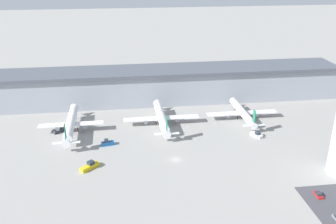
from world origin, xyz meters
The scene contains 10 objects.
ground_plane centered at (0.00, 0.00, 0.00)m, with size 1000.00×1000.00×0.00m, color gray.
terminal_building centered at (0.00, 70.00, 9.80)m, with size 212.64×25.00×19.40m.
airplane_gate_alpha centered at (-46.12, 32.29, 4.60)m, with size 30.89×42.98×13.55m.
airplane_gate_bravo centered at (-1.83, 35.44, 3.99)m, with size 38.14×40.49×12.79m.
airplane_gate_charlie centered at (40.87, 37.11, 3.77)m, with size 37.08×35.17×11.79m.
service_truck_catering centered at (41.36, 16.51, 0.86)m, with size 5.03×6.62×2.49m.
service_truck_fuel centered at (-28.56, 16.92, 1.03)m, with size 6.06×3.25×2.95m.
service_truck_baggage centered at (-51.81, 33.98, 1.08)m, with size 7.21×6.49×3.09m.
service_truck_water centered at (-35.37, -2.52, 1.04)m, with size 7.72×7.32×2.99m.
car_blue_compact centered at (46.49, -32.30, 0.60)m, with size 2.10×4.48×1.55m.
Camera 1 is at (-21.14, -135.79, 79.09)m, focal length 40.00 mm.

